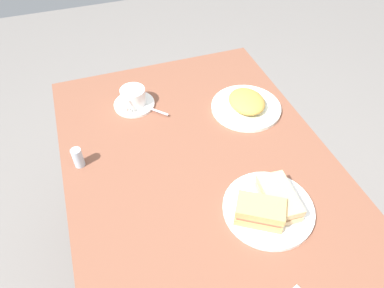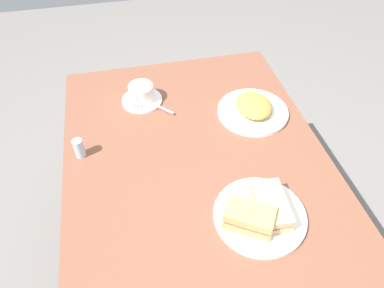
{
  "view_description": "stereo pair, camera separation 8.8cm",
  "coord_description": "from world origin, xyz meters",
  "px_view_note": "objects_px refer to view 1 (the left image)",
  "views": [
    {
      "loc": [
        0.6,
        -0.26,
        1.59
      ],
      "look_at": [
        -0.15,
        -0.01,
        0.77
      ],
      "focal_mm": 33.18,
      "sensor_mm": 36.0,
      "label": 1
    },
    {
      "loc": [
        0.62,
        -0.18,
        1.59
      ],
      "look_at": [
        -0.15,
        -0.01,
        0.77
      ],
      "focal_mm": 33.18,
      "sensor_mm": 36.0,
      "label": 2
    }
  ],
  "objects_px": {
    "spoon": "(152,109)",
    "sandwich_front": "(279,198)",
    "coffee_cup": "(133,96)",
    "sandwich_back": "(260,212)",
    "coffee_saucer": "(134,104)",
    "salt_shaker": "(78,158)",
    "dining_table": "(209,201)",
    "sandwich_plate": "(268,209)",
    "side_plate": "(246,107)"
  },
  "relations": [
    {
      "from": "spoon",
      "to": "sandwich_front",
      "type": "bearing_deg",
      "value": 24.14
    },
    {
      "from": "coffee_cup",
      "to": "sandwich_back",
      "type": "bearing_deg",
      "value": 19.68
    },
    {
      "from": "coffee_saucer",
      "to": "coffee_cup",
      "type": "relative_size",
      "value": 1.36
    },
    {
      "from": "salt_shaker",
      "to": "dining_table",
      "type": "bearing_deg",
      "value": 60.66
    },
    {
      "from": "sandwich_plate",
      "to": "sandwich_back",
      "type": "distance_m",
      "value": 0.06
    },
    {
      "from": "sandwich_back",
      "to": "coffee_cup",
      "type": "height_order",
      "value": "sandwich_back"
    },
    {
      "from": "salt_shaker",
      "to": "coffee_cup",
      "type": "bearing_deg",
      "value": 135.61
    },
    {
      "from": "spoon",
      "to": "side_plate",
      "type": "bearing_deg",
      "value": 73.71
    },
    {
      "from": "dining_table",
      "to": "sandwich_front",
      "type": "distance_m",
      "value": 0.24
    },
    {
      "from": "sandwich_front",
      "to": "side_plate",
      "type": "bearing_deg",
      "value": 166.67
    },
    {
      "from": "sandwich_plate",
      "to": "sandwich_front",
      "type": "relative_size",
      "value": 1.68
    },
    {
      "from": "coffee_cup",
      "to": "side_plate",
      "type": "height_order",
      "value": "coffee_cup"
    },
    {
      "from": "dining_table",
      "to": "sandwich_plate",
      "type": "distance_m",
      "value": 0.21
    },
    {
      "from": "dining_table",
      "to": "spoon",
      "type": "relative_size",
      "value": 16.71
    },
    {
      "from": "dining_table",
      "to": "spoon",
      "type": "bearing_deg",
      "value": -167.88
    },
    {
      "from": "sandwich_back",
      "to": "spoon",
      "type": "height_order",
      "value": "sandwich_back"
    },
    {
      "from": "coffee_saucer",
      "to": "coffee_cup",
      "type": "height_order",
      "value": "coffee_cup"
    },
    {
      "from": "sandwich_plate",
      "to": "coffee_saucer",
      "type": "relative_size",
      "value": 1.71
    },
    {
      "from": "sandwich_back",
      "to": "salt_shaker",
      "type": "relative_size",
      "value": 2.18
    },
    {
      "from": "sandwich_plate",
      "to": "sandwich_back",
      "type": "bearing_deg",
      "value": -62.62
    },
    {
      "from": "side_plate",
      "to": "salt_shaker",
      "type": "xyz_separation_m",
      "value": [
        0.08,
        -0.61,
        0.03
      ]
    },
    {
      "from": "sandwich_front",
      "to": "coffee_saucer",
      "type": "relative_size",
      "value": 1.02
    },
    {
      "from": "sandwich_plate",
      "to": "salt_shaker",
      "type": "height_order",
      "value": "salt_shaker"
    },
    {
      "from": "sandwich_plate",
      "to": "spoon",
      "type": "relative_size",
      "value": 3.2
    },
    {
      "from": "sandwich_plate",
      "to": "side_plate",
      "type": "bearing_deg",
      "value": 163.11
    },
    {
      "from": "spoon",
      "to": "salt_shaker",
      "type": "bearing_deg",
      "value": -58.38
    },
    {
      "from": "dining_table",
      "to": "salt_shaker",
      "type": "relative_size",
      "value": 19.8
    },
    {
      "from": "sandwich_plate",
      "to": "sandwich_front",
      "type": "bearing_deg",
      "value": 97.01
    },
    {
      "from": "dining_table",
      "to": "sandwich_plate",
      "type": "xyz_separation_m",
      "value": [
        0.14,
        0.12,
        0.1
      ]
    },
    {
      "from": "sandwich_back",
      "to": "side_plate",
      "type": "bearing_deg",
      "value": 158.9
    },
    {
      "from": "side_plate",
      "to": "salt_shaker",
      "type": "height_order",
      "value": "salt_shaker"
    },
    {
      "from": "dining_table",
      "to": "salt_shaker",
      "type": "xyz_separation_m",
      "value": [
        -0.2,
        -0.36,
        0.12
      ]
    },
    {
      "from": "side_plate",
      "to": "coffee_saucer",
      "type": "bearing_deg",
      "value": -111.98
    },
    {
      "from": "coffee_saucer",
      "to": "salt_shaker",
      "type": "height_order",
      "value": "salt_shaker"
    },
    {
      "from": "dining_table",
      "to": "side_plate",
      "type": "height_order",
      "value": "side_plate"
    },
    {
      "from": "sandwich_front",
      "to": "spoon",
      "type": "relative_size",
      "value": 1.9
    },
    {
      "from": "sandwich_plate",
      "to": "dining_table",
      "type": "bearing_deg",
      "value": -139.45
    },
    {
      "from": "sandwich_front",
      "to": "sandwich_back",
      "type": "distance_m",
      "value": 0.08
    },
    {
      "from": "dining_table",
      "to": "spoon",
      "type": "distance_m",
      "value": 0.4
    },
    {
      "from": "sandwich_front",
      "to": "coffee_saucer",
      "type": "distance_m",
      "value": 0.64
    },
    {
      "from": "coffee_saucer",
      "to": "coffee_cup",
      "type": "xyz_separation_m",
      "value": [
        0.0,
        -0.0,
        0.04
      ]
    },
    {
      "from": "side_plate",
      "to": "sandwich_back",
      "type": "bearing_deg",
      "value": -21.1
    },
    {
      "from": "sandwich_front",
      "to": "coffee_cup",
      "type": "bearing_deg",
      "value": -153.42
    },
    {
      "from": "dining_table",
      "to": "coffee_saucer",
      "type": "xyz_separation_m",
      "value": [
        -0.43,
        -0.14,
        0.09
      ]
    },
    {
      "from": "coffee_cup",
      "to": "salt_shaker",
      "type": "xyz_separation_m",
      "value": [
        0.23,
        -0.23,
        -0.01
      ]
    },
    {
      "from": "sandwich_back",
      "to": "salt_shaker",
      "type": "height_order",
      "value": "sandwich_back"
    },
    {
      "from": "spoon",
      "to": "sandwich_back",
      "type": "bearing_deg",
      "value": 16.32
    },
    {
      "from": "coffee_cup",
      "to": "salt_shaker",
      "type": "distance_m",
      "value": 0.32
    },
    {
      "from": "side_plate",
      "to": "dining_table",
      "type": "bearing_deg",
      "value": -41.56
    },
    {
      "from": "coffee_cup",
      "to": "sandwich_plate",
      "type": "bearing_deg",
      "value": 24.09
    }
  ]
}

